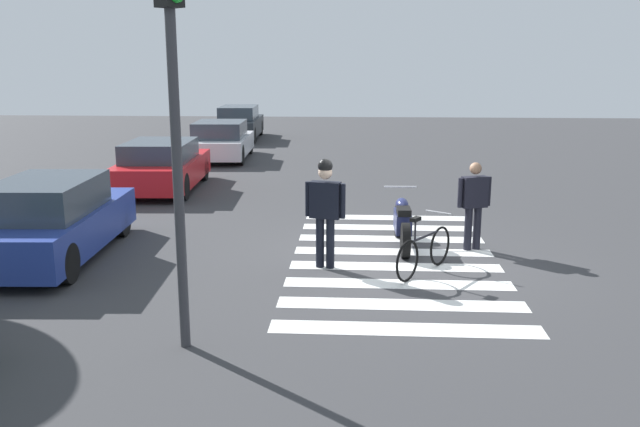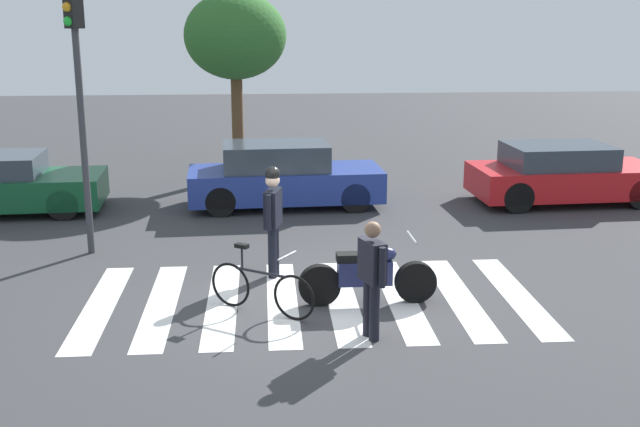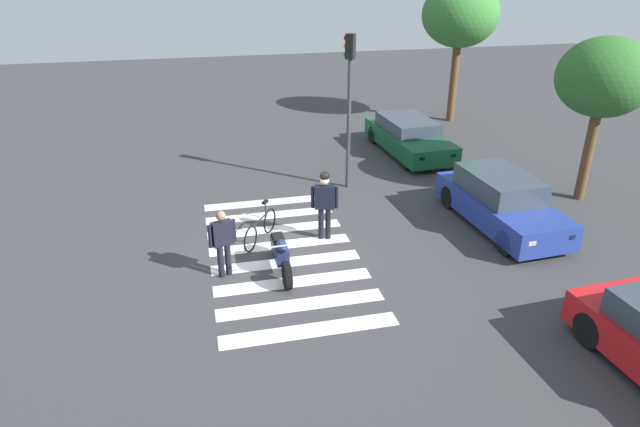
{
  "view_description": "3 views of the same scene",
  "coord_description": "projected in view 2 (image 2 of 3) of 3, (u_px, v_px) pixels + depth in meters",
  "views": [
    {
      "loc": [
        -11.3,
        0.63,
        3.39
      ],
      "look_at": [
        0.16,
        1.31,
        0.76
      ],
      "focal_mm": 37.69,
      "sensor_mm": 36.0,
      "label": 1
    },
    {
      "loc": [
        -0.71,
        -11.22,
        4.27
      ],
      "look_at": [
        0.25,
        1.76,
        0.9
      ],
      "focal_mm": 44.49,
      "sensor_mm": 36.0,
      "label": 2
    },
    {
      "loc": [
        11.68,
        -1.78,
        6.61
      ],
      "look_at": [
        -0.02,
        0.94,
        0.98
      ],
      "focal_mm": 30.8,
      "sensor_mm": 36.0,
      "label": 3
    }
  ],
  "objects": [
    {
      "name": "ground_plane",
      "position": [
        312.0,
        301.0,
        11.95
      ],
      "size": [
        60.0,
        60.0,
        0.0
      ],
      "primitive_type": "plane",
      "color": "#38383A"
    },
    {
      "name": "police_motorcycle",
      "position": [
        367.0,
        275.0,
        11.72
      ],
      "size": [
        2.07,
        0.62,
        1.03
      ],
      "color": "black",
      "rests_on": "ground_plane"
    },
    {
      "name": "leaning_bicycle",
      "position": [
        261.0,
        288.0,
        11.38
      ],
      "size": [
        1.49,
        1.01,
        1.0
      ],
      "color": "black",
      "rests_on": "ground_plane"
    },
    {
      "name": "officer_on_foot",
      "position": [
        273.0,
        213.0,
        12.78
      ],
      "size": [
        0.32,
        0.67,
        1.84
      ],
      "color": "black",
      "rests_on": "ground_plane"
    },
    {
      "name": "officer_by_motorcycle",
      "position": [
        372.0,
        273.0,
        10.37
      ],
      "size": [
        0.34,
        0.62,
        1.61
      ],
      "color": "black",
      "rests_on": "ground_plane"
    },
    {
      "name": "crosswalk_stripes",
      "position": [
        312.0,
        300.0,
        11.95
      ],
      "size": [
        6.75,
        3.55,
        0.01
      ],
      "color": "silver",
      "rests_on": "ground_plane"
    },
    {
      "name": "car_blue_hatchback",
      "position": [
        283.0,
        177.0,
        17.51
      ],
      "size": [
        4.32,
        1.91,
        1.42
      ],
      "color": "black",
      "rests_on": "ground_plane"
    },
    {
      "name": "car_red_convertible",
      "position": [
        563.0,
        174.0,
        17.88
      ],
      "size": [
        4.24,
        2.07,
        1.32
      ],
      "color": "black",
      "rests_on": "ground_plane"
    },
    {
      "name": "traffic_light_pole",
      "position": [
        78.0,
        80.0,
        13.51
      ],
      "size": [
        0.34,
        0.35,
        4.65
      ],
      "color": "#38383D",
      "rests_on": "ground_plane"
    },
    {
      "name": "street_tree_mid",
      "position": [
        235.0,
        37.0,
        19.88
      ],
      "size": [
        2.57,
        2.57,
        4.71
      ],
      "color": "brown",
      "rests_on": "ground_plane"
    }
  ]
}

